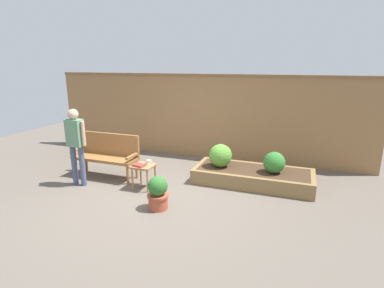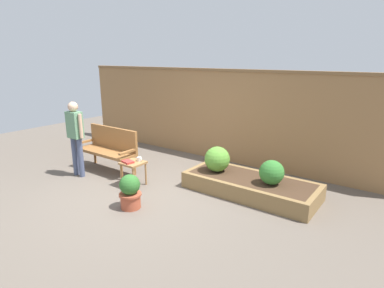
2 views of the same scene
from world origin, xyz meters
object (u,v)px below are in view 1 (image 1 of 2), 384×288
potted_boxwood (158,193)px  shrub_near_bench (220,156)px  garden_bench (107,152)px  book_on_table (139,165)px  side_table (144,169)px  shrub_far_corner (274,162)px  cup_on_table (149,162)px  person_by_bench (76,141)px

potted_boxwood → shrub_near_bench: (0.65, 1.64, 0.25)m
garden_bench → book_on_table: bearing=-22.4°
book_on_table → shrub_near_bench: shrub_near_bench is taller
side_table → book_on_table: 0.14m
shrub_far_corner → cup_on_table: bearing=-160.7°
shrub_near_bench → shrub_far_corner: size_ratio=1.13×
garden_bench → book_on_table: (1.02, -0.42, -0.05)m
shrub_near_bench → cup_on_table: bearing=-146.7°
book_on_table → shrub_far_corner: bearing=35.2°
person_by_bench → shrub_near_bench: bearing=25.2°
side_table → cup_on_table: (0.06, 0.12, 0.12)m
book_on_table → potted_boxwood: (0.70, -0.62, -0.21)m
garden_bench → person_by_bench: bearing=-111.7°
person_by_bench → potted_boxwood: bearing=-11.5°
side_table → cup_on_table: cup_on_table is taller
cup_on_table → shrub_far_corner: size_ratio=0.29×
garden_bench → cup_on_table: garden_bench is taller
side_table → shrub_far_corner: bearing=21.4°
side_table → cup_on_table: bearing=64.6°
potted_boxwood → shrub_near_bench: bearing=68.3°
garden_bench → potted_boxwood: 2.03m
side_table → person_by_bench: size_ratio=0.31×
side_table → potted_boxwood: 0.96m
side_table → shrub_near_bench: (1.31, 0.94, 0.14)m
garden_bench → person_by_bench: (-0.25, -0.64, 0.39)m
garden_bench → side_table: 1.13m
shrub_far_corner → garden_bench: bearing=-170.2°
cup_on_table → book_on_table: size_ratio=0.53×
shrub_near_bench → shrub_far_corner: (1.09, 0.00, -0.03)m
cup_on_table → shrub_near_bench: 1.50m
shrub_near_bench → person_by_bench: person_by_bench is taller
potted_boxwood → person_by_bench: (-1.98, 0.40, 0.64)m
potted_boxwood → side_table: bearing=132.9°
cup_on_table → shrub_far_corner: shrub_far_corner is taller
garden_bench → person_by_bench: person_by_bench is taller
potted_boxwood → shrub_far_corner: bearing=43.2°
cup_on_table → shrub_far_corner: 2.48m
book_on_table → shrub_near_bench: bearing=49.6°
side_table → book_on_table: book_on_table is taller
book_on_table → person_by_bench: bearing=-157.8°
garden_bench → shrub_far_corner: garden_bench is taller
shrub_near_bench → person_by_bench: bearing=-154.8°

